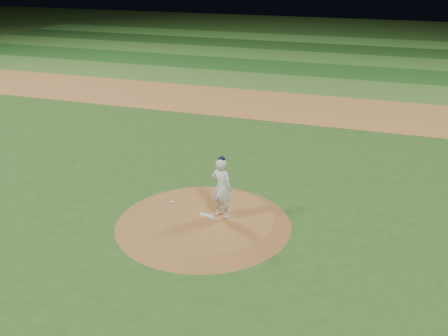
# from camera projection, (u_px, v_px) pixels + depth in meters

# --- Properties ---
(ground) EXTENTS (120.00, 120.00, 0.00)m
(ground) POSITION_uv_depth(u_px,v_px,m) (204.00, 224.00, 15.67)
(ground) COLOR #264C18
(ground) RESTS_ON ground
(infield_dirt_band) EXTENTS (70.00, 6.00, 0.02)m
(infield_dirt_band) POSITION_uv_depth(u_px,v_px,m) (293.00, 107.00, 27.88)
(infield_dirt_band) COLOR #9B6330
(infield_dirt_band) RESTS_ON ground
(outfield_stripe_0) EXTENTS (70.00, 5.00, 0.02)m
(outfield_stripe_0) POSITION_uv_depth(u_px,v_px,m) (309.00, 85.00, 32.68)
(outfield_stripe_0) COLOR #386524
(outfield_stripe_0) RESTS_ON ground
(outfield_stripe_1) EXTENTS (70.00, 5.00, 0.02)m
(outfield_stripe_1) POSITION_uv_depth(u_px,v_px,m) (321.00, 70.00, 37.04)
(outfield_stripe_1) COLOR #1A4A17
(outfield_stripe_1) RESTS_ON ground
(outfield_stripe_2) EXTENTS (70.00, 5.00, 0.02)m
(outfield_stripe_2) POSITION_uv_depth(u_px,v_px,m) (330.00, 58.00, 41.40)
(outfield_stripe_2) COLOR #326524
(outfield_stripe_2) RESTS_ON ground
(outfield_stripe_3) EXTENTS (70.00, 5.00, 0.02)m
(outfield_stripe_3) POSITION_uv_depth(u_px,v_px,m) (337.00, 49.00, 45.76)
(outfield_stripe_3) COLOR #194215
(outfield_stripe_3) RESTS_ON ground
(outfield_stripe_4) EXTENTS (70.00, 5.00, 0.02)m
(outfield_stripe_4) POSITION_uv_depth(u_px,v_px,m) (343.00, 41.00, 50.13)
(outfield_stripe_4) COLOR #38772B
(outfield_stripe_4) RESTS_ON ground
(outfield_stripe_5) EXTENTS (70.00, 5.00, 0.02)m
(outfield_stripe_5) POSITION_uv_depth(u_px,v_px,m) (348.00, 34.00, 54.49)
(outfield_stripe_5) COLOR #214B18
(outfield_stripe_5) RESTS_ON ground
(pitchers_mound) EXTENTS (5.50, 5.50, 0.25)m
(pitchers_mound) POSITION_uv_depth(u_px,v_px,m) (204.00, 220.00, 15.62)
(pitchers_mound) COLOR brown
(pitchers_mound) RESTS_ON ground
(pitching_rubber) EXTENTS (0.54, 0.25, 0.03)m
(pitching_rubber) POSITION_uv_depth(u_px,v_px,m) (207.00, 215.00, 15.61)
(pitching_rubber) COLOR beige
(pitching_rubber) RESTS_ON pitchers_mound
(rosin_bag) EXTENTS (0.12, 0.12, 0.07)m
(rosin_bag) POSITION_uv_depth(u_px,v_px,m) (172.00, 202.00, 16.44)
(rosin_bag) COLOR silver
(rosin_bag) RESTS_ON pitchers_mound
(pitcher_on_mound) EXTENTS (0.81, 0.64, 2.01)m
(pitcher_on_mound) POSITION_uv_depth(u_px,v_px,m) (222.00, 188.00, 15.20)
(pitcher_on_mound) COLOR silver
(pitcher_on_mound) RESTS_ON pitchers_mound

